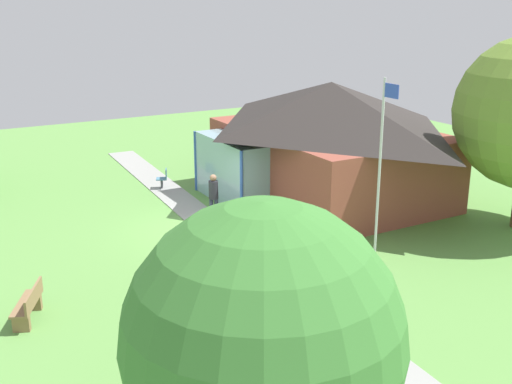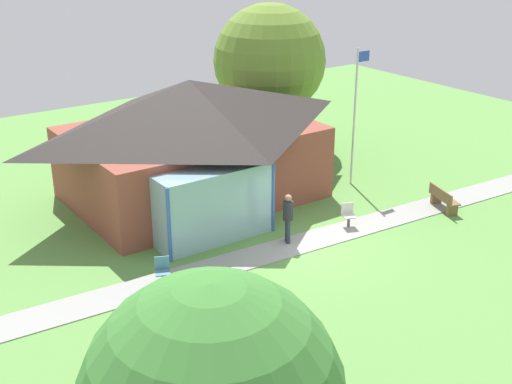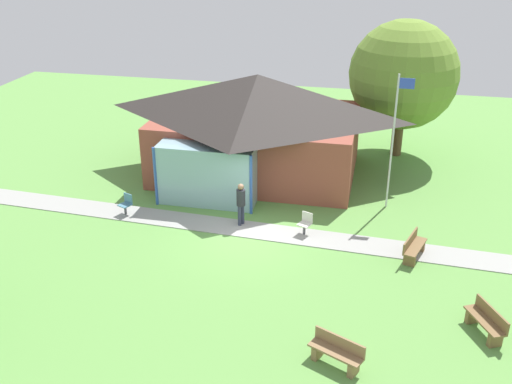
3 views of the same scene
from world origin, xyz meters
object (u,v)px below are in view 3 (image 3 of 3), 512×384
object	(u,v)px
bench_front_right	(337,352)
visitor_on_path	(241,201)
bench_lawn_far_right	(486,322)
patio_chair_lawn_spare	(305,224)
patio_chair_west	(126,205)
bench_mid_right	(413,248)
flagpole	(394,136)
pavilion	(256,123)
tree_behind_pavilion_right	(404,75)

from	to	relation	value
bench_front_right	visitor_on_path	distance (m)	8.40
bench_lawn_far_right	patio_chair_lawn_spare	distance (m)	7.53
bench_front_right	patio_chair_west	world-z (taller)	patio_chair_west
bench_mid_right	flagpole	bearing A→B (deg)	-148.48
bench_front_right	visitor_on_path	world-z (taller)	visitor_on_path
bench_lawn_far_right	patio_chair_west	bearing A→B (deg)	42.83
pavilion	tree_behind_pavilion_right	bearing A→B (deg)	30.74
patio_chair_lawn_spare	visitor_on_path	bearing A→B (deg)	18.07
bench_lawn_far_right	patio_chair_west	world-z (taller)	patio_chair_west
bench_lawn_far_right	patio_chair_lawn_spare	xyz separation A→B (m)	(-5.84, 4.76, 0.01)
flagpole	patio_chair_west	size ratio (longest dim) A/B	6.42
pavilion	visitor_on_path	distance (m)	5.44
tree_behind_pavilion_right	patio_chair_lawn_spare	bearing A→B (deg)	-109.59
visitor_on_path	bench_front_right	bearing A→B (deg)	56.17
bench_lawn_far_right	tree_behind_pavilion_right	distance (m)	14.67
bench_front_right	patio_chair_west	size ratio (longest dim) A/B	1.80
bench_mid_right	visitor_on_path	bearing A→B (deg)	-81.57
visitor_on_path	tree_behind_pavilion_right	distance (m)	11.14
visitor_on_path	tree_behind_pavilion_right	size ratio (longest dim) A/B	0.26
patio_chair_west	visitor_on_path	world-z (taller)	visitor_on_path
pavilion	tree_behind_pavilion_right	distance (m)	7.58
pavilion	patio_chair_west	xyz separation A→B (m)	(-4.13, -5.32, -1.98)
patio_chair_west	visitor_on_path	distance (m)	4.74
flagpole	bench_front_right	size ratio (longest dim) A/B	3.58
flagpole	patio_chair_west	bearing A→B (deg)	-163.90
bench_mid_right	tree_behind_pavilion_right	bearing A→B (deg)	-158.35
bench_lawn_far_right	visitor_on_path	size ratio (longest dim) A/B	0.88
flagpole	visitor_on_path	bearing A→B (deg)	-152.52
bench_front_right	tree_behind_pavilion_right	bearing A→B (deg)	-69.86
flagpole	bench_mid_right	size ratio (longest dim) A/B	3.53
flagpole	visitor_on_path	distance (m)	6.51
bench_mid_right	patio_chair_lawn_spare	xyz separation A→B (m)	(-3.91, 0.89, 0.01)
bench_front_right	tree_behind_pavilion_right	world-z (taller)	tree_behind_pavilion_right
pavilion	flagpole	bearing A→B (deg)	-21.50
flagpole	bench_front_right	bearing A→B (deg)	-96.60
bench_lawn_far_right	patio_chair_lawn_spare	world-z (taller)	patio_chair_lawn_spare
patio_chair_lawn_spare	visitor_on_path	xyz separation A→B (m)	(-2.52, 0.20, 0.61)
bench_lawn_far_right	bench_mid_right	size ratio (longest dim) A/B	0.98
patio_chair_west	bench_front_right	bearing A→B (deg)	165.56
flagpole	patio_chair_lawn_spare	distance (m)	5.01
bench_lawn_far_right	bench_front_right	distance (m)	4.60
bench_lawn_far_right	patio_chair_west	size ratio (longest dim) A/B	1.79
flagpole	tree_behind_pavilion_right	size ratio (longest dim) A/B	0.83
pavilion	bench_lawn_far_right	size ratio (longest dim) A/B	6.42
bench_mid_right	tree_behind_pavilion_right	world-z (taller)	tree_behind_pavilion_right
visitor_on_path	flagpole	bearing A→B (deg)	142.56
bench_front_right	visitor_on_path	size ratio (longest dim) A/B	0.89
bench_lawn_far_right	patio_chair_lawn_spare	bearing A→B (deg)	24.12
pavilion	bench_mid_right	xyz separation A→B (m)	(6.99, -6.33, -1.99)
visitor_on_path	bench_mid_right	bearing A→B (deg)	105.43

